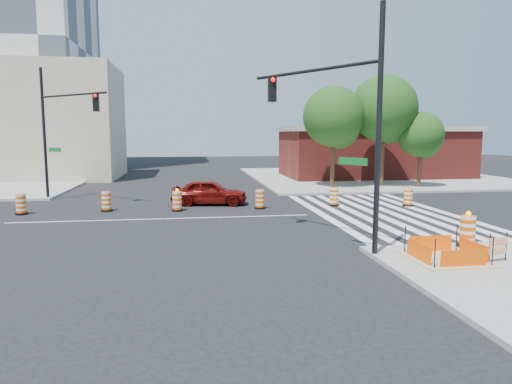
# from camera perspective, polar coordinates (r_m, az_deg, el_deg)

# --- Properties ---
(ground) EXTENTS (120.00, 120.00, 0.00)m
(ground) POSITION_cam_1_polar(r_m,az_deg,el_deg) (21.99, -11.58, -3.31)
(ground) COLOR black
(ground) RESTS_ON ground
(sidewalk_ne) EXTENTS (22.00, 22.00, 0.15)m
(sidewalk_ne) POSITION_cam_1_polar(r_m,az_deg,el_deg) (43.18, 14.39, 1.85)
(sidewalk_ne) COLOR gray
(sidewalk_ne) RESTS_ON ground
(crosswalk_east) EXTENTS (6.75, 13.50, 0.01)m
(crosswalk_east) POSITION_cam_1_polar(r_m,az_deg,el_deg) (24.01, 15.53, -2.52)
(crosswalk_east) COLOR silver
(crosswalk_east) RESTS_ON ground
(lane_centerline) EXTENTS (14.00, 0.12, 0.01)m
(lane_centerline) POSITION_cam_1_polar(r_m,az_deg,el_deg) (21.99, -11.58, -3.30)
(lane_centerline) COLOR silver
(lane_centerline) RESTS_ON ground
(excavation_pit) EXTENTS (2.20, 2.20, 0.90)m
(excavation_pit) POSITION_cam_1_polar(r_m,az_deg,el_deg) (15.27, 22.65, -7.55)
(excavation_pit) COLOR tan
(excavation_pit) RESTS_ON ground
(brick_storefront) EXTENTS (16.50, 8.50, 4.60)m
(brick_storefront) POSITION_cam_1_polar(r_m,az_deg,el_deg) (43.03, 14.48, 4.83)
(brick_storefront) COLOR maroon
(brick_storefront) RESTS_ON ground
(beige_midrise) EXTENTS (14.00, 10.00, 10.00)m
(beige_midrise) POSITION_cam_1_polar(r_m,az_deg,el_deg) (45.56, -25.65, 7.85)
(beige_midrise) COLOR tan
(beige_midrise) RESTS_ON ground
(red_coupe) EXTENTS (4.44, 2.31, 1.44)m
(red_coupe) POSITION_cam_1_polar(r_m,az_deg,el_deg) (25.88, -5.83, -0.00)
(red_coupe) COLOR #5D0B07
(red_coupe) RESTS_ON ground
(signal_pole_se) EXTENTS (3.20, 5.12, 7.82)m
(signal_pole_se) POSITION_cam_1_polar(r_m,az_deg,el_deg) (15.86, 10.27, 10.10)
(signal_pole_se) COLOR black
(signal_pole_se) RESTS_ON ground
(signal_pole_nw) EXTENTS (4.45, 4.00, 7.74)m
(signal_pole_nw) POSITION_cam_1_polar(r_m,az_deg,el_deg) (28.99, -23.32, 8.20)
(signal_pole_nw) COLOR black
(signal_pole_nw) RESTS_ON ground
(pit_drum) EXTENTS (0.63, 0.63, 1.24)m
(pit_drum) POSITION_cam_1_polar(r_m,az_deg,el_deg) (17.16, 24.91, -4.56)
(pit_drum) COLOR black
(pit_drum) RESTS_ON ground
(barricade) EXTENTS (0.74, 0.21, 0.89)m
(barricade) POSITION_cam_1_polar(r_m,az_deg,el_deg) (15.59, 28.00, -5.97)
(barricade) COLOR #E85704
(barricade) RESTS_ON ground
(tree_north_c) EXTENTS (4.35, 4.35, 7.40)m
(tree_north_c) POSITION_cam_1_polar(r_m,az_deg,el_deg) (33.57, 9.70, 8.86)
(tree_north_c) COLOR #382314
(tree_north_c) RESTS_ON ground
(tree_north_d) EXTENTS (4.86, 4.86, 8.27)m
(tree_north_d) POSITION_cam_1_polar(r_m,az_deg,el_deg) (35.08, 15.70, 9.57)
(tree_north_d) COLOR #382314
(tree_north_d) RESTS_ON ground
(tree_north_e) EXTENTS (3.30, 3.28, 5.58)m
(tree_north_e) POSITION_cam_1_polar(r_m,az_deg,el_deg) (35.34, 19.92, 6.45)
(tree_north_e) COLOR #382314
(tree_north_e) RESTS_ON ground
(median_drum_1) EXTENTS (0.60, 0.60, 1.02)m
(median_drum_1) POSITION_cam_1_polar(r_m,az_deg,el_deg) (25.44, -27.30, -1.46)
(median_drum_1) COLOR black
(median_drum_1) RESTS_ON ground
(median_drum_2) EXTENTS (0.60, 0.60, 1.02)m
(median_drum_2) POSITION_cam_1_polar(r_m,az_deg,el_deg) (24.79, -18.18, -1.21)
(median_drum_2) COLOR black
(median_drum_2) RESTS_ON ground
(median_drum_3) EXTENTS (0.60, 0.60, 1.18)m
(median_drum_3) POSITION_cam_1_polar(r_m,az_deg,el_deg) (23.99, -9.82, -1.20)
(median_drum_3) COLOR black
(median_drum_3) RESTS_ON ground
(median_drum_4) EXTENTS (0.60, 0.60, 1.02)m
(median_drum_4) POSITION_cam_1_polar(r_m,az_deg,el_deg) (24.37, 0.49, -0.99)
(median_drum_4) COLOR black
(median_drum_4) RESTS_ON ground
(median_drum_5) EXTENTS (0.60, 0.60, 1.02)m
(median_drum_5) POSITION_cam_1_polar(r_m,az_deg,el_deg) (25.70, 9.74, -0.66)
(median_drum_5) COLOR black
(median_drum_5) RESTS_ON ground
(median_drum_6) EXTENTS (0.60, 0.60, 1.02)m
(median_drum_6) POSITION_cam_1_polar(r_m,az_deg,el_deg) (26.59, 18.48, -0.67)
(median_drum_6) COLOR black
(median_drum_6) RESTS_ON ground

